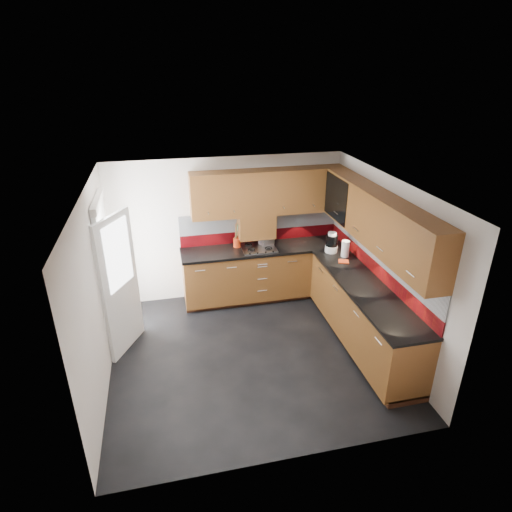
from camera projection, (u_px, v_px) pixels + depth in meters
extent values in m
cube|color=black|center=(251.00, 354.00, 6.03)|extent=(4.00, 3.80, 0.02)
cube|color=white|center=(250.00, 183.00, 5.00)|extent=(4.00, 3.80, 0.10)
cube|color=silver|center=(227.00, 228.00, 7.15)|extent=(4.00, 0.08, 2.64)
cube|color=silver|center=(293.00, 369.00, 3.89)|extent=(4.00, 0.08, 2.64)
cube|color=silver|center=(93.00, 294.00, 5.13)|extent=(0.08, 3.80, 2.64)
cube|color=silver|center=(387.00, 263.00, 5.91)|extent=(0.08, 3.80, 2.64)
cube|color=brown|center=(264.00, 272.00, 7.26)|extent=(2.70, 0.60, 0.95)
cube|color=brown|center=(362.00, 315.00, 6.06)|extent=(0.60, 2.60, 0.95)
cube|color=#401F11|center=(263.00, 293.00, 7.47)|extent=(2.70, 0.54, 0.10)
cube|color=#401F11|center=(361.00, 339.00, 6.24)|extent=(0.54, 2.60, 0.10)
cube|color=black|center=(264.00, 249.00, 7.07)|extent=(2.72, 0.62, 0.04)
cube|color=black|center=(366.00, 288.00, 5.85)|extent=(0.62, 2.60, 0.04)
cube|color=maroon|center=(260.00, 235.00, 7.28)|extent=(2.70, 0.02, 0.20)
cube|color=silver|center=(260.00, 220.00, 7.17)|extent=(2.70, 0.02, 0.34)
cube|color=maroon|center=(376.00, 268.00, 6.15)|extent=(0.02, 3.20, 0.20)
cube|color=silver|center=(378.00, 251.00, 6.03)|extent=(0.02, 3.20, 0.34)
cube|color=brown|center=(269.00, 192.00, 6.83)|extent=(2.50, 0.33, 0.72)
cube|color=brown|center=(378.00, 220.00, 5.63)|extent=(0.33, 2.87, 0.72)
cube|color=silver|center=(262.00, 208.00, 6.73)|extent=(1.80, 0.01, 0.16)
cube|color=silver|center=(365.00, 237.00, 5.65)|extent=(0.01, 2.00, 0.16)
cube|color=brown|center=(256.00, 226.00, 7.03)|extent=(0.60, 0.33, 0.40)
cube|color=black|center=(336.00, 198.00, 6.52)|extent=(0.01, 0.80, 0.66)
cube|color=#FFD18C|center=(354.00, 197.00, 6.58)|extent=(0.01, 0.76, 0.64)
cube|color=black|center=(346.00, 196.00, 6.54)|extent=(0.29, 0.76, 0.01)
cylinder|color=black|center=(354.00, 195.00, 6.28)|extent=(0.07, 0.07, 0.16)
cylinder|color=black|center=(350.00, 192.00, 6.41)|extent=(0.07, 0.07, 0.16)
cylinder|color=white|center=(345.00, 189.00, 6.54)|extent=(0.07, 0.07, 0.16)
cylinder|color=black|center=(342.00, 186.00, 6.68)|extent=(0.07, 0.07, 0.16)
cube|color=white|center=(108.00, 274.00, 6.02)|extent=(0.06, 0.95, 2.04)
cube|color=white|center=(120.00, 285.00, 5.75)|extent=(0.42, 0.73, 1.98)
cube|color=white|center=(118.00, 255.00, 5.57)|extent=(0.28, 0.50, 0.90)
cube|color=silver|center=(258.00, 248.00, 7.03)|extent=(0.56, 0.48, 0.02)
torus|color=black|center=(251.00, 250.00, 6.89)|extent=(0.12, 0.12, 0.02)
torus|color=black|center=(269.00, 248.00, 6.94)|extent=(0.12, 0.12, 0.02)
torus|color=black|center=(248.00, 244.00, 7.09)|extent=(0.12, 0.12, 0.02)
torus|color=black|center=(265.00, 243.00, 7.15)|extent=(0.12, 0.12, 0.02)
cube|color=black|center=(262.00, 253.00, 6.82)|extent=(0.42, 0.04, 0.02)
cylinder|color=red|center=(237.00, 243.00, 7.06)|extent=(0.12, 0.12, 0.15)
cylinder|color=brown|center=(236.00, 232.00, 7.00)|extent=(0.06, 0.03, 0.30)
cylinder|color=brown|center=(237.00, 232.00, 7.00)|extent=(0.06, 0.02, 0.28)
cylinder|color=brown|center=(236.00, 232.00, 6.99)|extent=(0.05, 0.05, 0.32)
cylinder|color=brown|center=(237.00, 233.00, 7.01)|extent=(0.05, 0.03, 0.26)
cylinder|color=brown|center=(236.00, 233.00, 6.98)|extent=(0.02, 0.06, 0.29)
cube|color=silver|center=(267.00, 240.00, 7.13)|extent=(0.27, 0.23, 0.16)
cube|color=black|center=(267.00, 236.00, 7.10)|extent=(0.17, 0.09, 0.01)
cube|color=black|center=(266.00, 235.00, 7.13)|extent=(0.17, 0.09, 0.01)
cylinder|color=white|center=(331.00, 249.00, 6.88)|extent=(0.20, 0.20, 0.11)
cylinder|color=black|center=(332.00, 240.00, 6.82)|extent=(0.19, 0.19, 0.18)
cylinder|color=white|center=(332.00, 234.00, 6.77)|extent=(0.13, 0.13, 0.04)
cylinder|color=white|center=(345.00, 249.00, 6.69)|extent=(0.16, 0.16, 0.26)
cube|color=#E04218|center=(344.00, 261.00, 6.55)|extent=(0.19, 0.18, 0.02)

